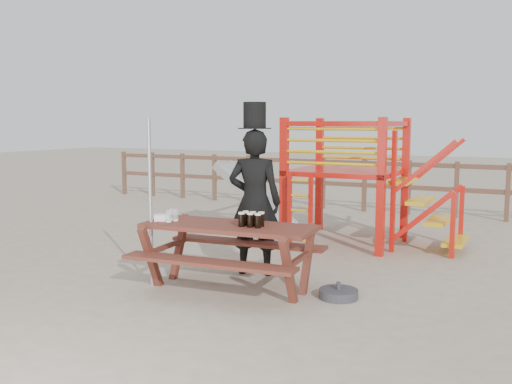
{
  "coord_description": "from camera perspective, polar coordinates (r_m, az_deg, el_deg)",
  "views": [
    {
      "loc": [
        3.22,
        -5.6,
        2.02
      ],
      "look_at": [
        -0.08,
        0.8,
        1.14
      ],
      "focal_mm": 40.0,
      "sensor_mm": 36.0,
      "label": 1
    }
  ],
  "objects": [
    {
      "name": "metal_pole",
      "position": [
        7.09,
        -10.51,
        -1.12
      ],
      "size": [
        0.05,
        0.05,
        2.07
      ],
      "primitive_type": "cylinder",
      "color": "#B2B2B7",
      "rests_on": "ground"
    },
    {
      "name": "playground_fort",
      "position": [
        9.74,
        8.62,
        1.31
      ],
      "size": [
        4.71,
        1.84,
        2.1
      ],
      "color": "red",
      "rests_on": "ground"
    },
    {
      "name": "empty_glasses",
      "position": [
        7.12,
        -8.42,
        -2.36
      ],
      "size": [
        0.14,
        0.19,
        0.15
      ],
      "color": "silver",
      "rests_on": "picnic_table"
    },
    {
      "name": "man_with_hat",
      "position": [
        7.54,
        -0.13,
        -0.62
      ],
      "size": [
        0.8,
        0.63,
        2.28
      ],
      "rotation": [
        0.0,
        0.0,
        3.39
      ],
      "color": "black",
      "rests_on": "ground"
    },
    {
      "name": "picnic_table",
      "position": [
        6.9,
        -2.73,
        -5.68
      ],
      "size": [
        2.19,
        1.6,
        0.81
      ],
      "rotation": [
        0.0,
        0.0,
        0.08
      ],
      "color": "maroon",
      "rests_on": "ground"
    },
    {
      "name": "parasol_base",
      "position": [
        6.75,
        8.25,
        -10.03
      ],
      "size": [
        0.45,
        0.45,
        0.19
      ],
      "color": "#333237",
      "rests_on": "ground"
    },
    {
      "name": "stout_pints",
      "position": [
        6.68,
        -0.45,
        -2.75
      ],
      "size": [
        0.28,
        0.2,
        0.17
      ],
      "color": "black",
      "rests_on": "picnic_table"
    },
    {
      "name": "back_fence",
      "position": [
        13.07,
        12.9,
        1.15
      ],
      "size": [
        15.09,
        0.09,
        1.2
      ],
      "color": "brown",
      "rests_on": "ground"
    },
    {
      "name": "ground",
      "position": [
        6.77,
        -2.54,
        -10.38
      ],
      "size": [
        60.0,
        60.0,
        0.0
      ],
      "primitive_type": "plane",
      "color": "tan",
      "rests_on": "ground"
    },
    {
      "name": "paper_bag",
      "position": [
        7.17,
        -9.4,
        -2.54
      ],
      "size": [
        0.23,
        0.21,
        0.08
      ],
      "primitive_type": "cube",
      "rotation": [
        0.0,
        0.0,
        0.56
      ],
      "color": "white",
      "rests_on": "picnic_table"
    }
  ]
}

